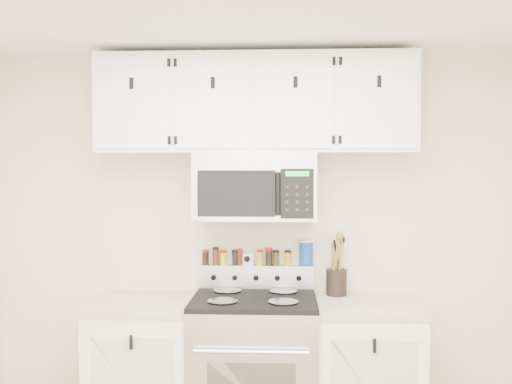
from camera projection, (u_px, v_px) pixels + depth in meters
back_wall at (257, 242)px, 3.81m from camera, size 3.50×0.01×2.50m
range at (254, 371)px, 3.53m from camera, size 0.76×0.65×1.10m
base_cabinet_left at (145, 372)px, 3.58m from camera, size 0.64×0.62×0.92m
base_cabinet_right at (366, 376)px, 3.52m from camera, size 0.64×0.62×0.92m
microwave at (255, 186)px, 3.61m from camera, size 0.76×0.44×0.42m
upper_cabinets at (255, 104)px, 3.62m from camera, size 2.00×0.35×0.62m
utensil_crock at (336, 280)px, 3.70m from camera, size 0.13×0.13×0.39m
kitchen_timer at (247, 259)px, 3.79m from camera, size 0.08×0.08×0.08m
salt_canister at (306, 253)px, 3.77m from camera, size 0.09×0.09×0.17m
spice_jar_0 at (205, 257)px, 3.80m from camera, size 0.05×0.05×0.10m
spice_jar_1 at (216, 256)px, 3.80m from camera, size 0.04×0.04×0.12m
spice_jar_2 at (223, 257)px, 3.79m from camera, size 0.04×0.04×0.10m
spice_jar_3 at (235, 257)px, 3.79m from camera, size 0.04×0.04×0.10m
spice_jar_4 at (240, 257)px, 3.79m from camera, size 0.04×0.04×0.11m
spice_jar_5 at (260, 257)px, 3.78m from camera, size 0.04×0.04×0.10m
spice_jar_6 at (269, 256)px, 3.78m from camera, size 0.05×0.05×0.12m
spice_jar_7 at (276, 258)px, 3.78m from camera, size 0.04×0.04×0.10m
spice_jar_8 at (288, 258)px, 3.77m from camera, size 0.04×0.04×0.10m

